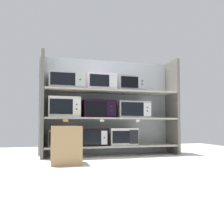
{
  "coord_description": "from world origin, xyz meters",
  "views": [
    {
      "loc": [
        -1.07,
        -4.1,
        0.53
      ],
      "look_at": [
        0.0,
        0.0,
        0.75
      ],
      "focal_mm": 39.18,
      "sensor_mm": 36.0,
      "label": 1
    }
  ],
  "objects_px": {
    "microwave_1": "(92,137)",
    "microwave_4": "(99,109)",
    "microwave_2": "(122,136)",
    "microwave_5": "(132,110)",
    "microwave_3": "(64,107)",
    "shipping_carton": "(66,145)",
    "microwave_7": "(101,83)",
    "microwave_8": "(130,84)",
    "microwave_6": "(67,81)",
    "microwave_0": "(61,138)"
  },
  "relations": [
    {
      "from": "microwave_0",
      "to": "microwave_6",
      "type": "relative_size",
      "value": 0.74
    },
    {
      "from": "microwave_1",
      "to": "shipping_carton",
      "type": "height_order",
      "value": "shipping_carton"
    },
    {
      "from": "shipping_carton",
      "to": "microwave_7",
      "type": "bearing_deg",
      "value": 49.14
    },
    {
      "from": "microwave_3",
      "to": "microwave_7",
      "type": "distance_m",
      "value": 0.76
    },
    {
      "from": "microwave_3",
      "to": "microwave_5",
      "type": "height_order",
      "value": "microwave_3"
    },
    {
      "from": "microwave_1",
      "to": "microwave_6",
      "type": "height_order",
      "value": "microwave_6"
    },
    {
      "from": "microwave_2",
      "to": "microwave_5",
      "type": "relative_size",
      "value": 0.85
    },
    {
      "from": "microwave_2",
      "to": "shipping_carton",
      "type": "xyz_separation_m",
      "value": [
        -1.02,
        -0.73,
        -0.07
      ]
    },
    {
      "from": "microwave_3",
      "to": "microwave_6",
      "type": "bearing_deg",
      "value": -0.2
    },
    {
      "from": "microwave_2",
      "to": "microwave_8",
      "type": "distance_m",
      "value": 0.94
    },
    {
      "from": "microwave_0",
      "to": "microwave_6",
      "type": "xyz_separation_m",
      "value": [
        0.08,
        -0.0,
        0.94
      ]
    },
    {
      "from": "microwave_6",
      "to": "microwave_5",
      "type": "bearing_deg",
      "value": -0.01
    },
    {
      "from": "microwave_4",
      "to": "microwave_8",
      "type": "bearing_deg",
      "value": 0.0
    },
    {
      "from": "microwave_0",
      "to": "microwave_6",
      "type": "bearing_deg",
      "value": -0.13
    },
    {
      "from": "microwave_3",
      "to": "microwave_4",
      "type": "distance_m",
      "value": 0.58
    },
    {
      "from": "shipping_carton",
      "to": "microwave_3",
      "type": "bearing_deg",
      "value": 88.67
    },
    {
      "from": "microwave_6",
      "to": "microwave_7",
      "type": "distance_m",
      "value": 0.58
    },
    {
      "from": "microwave_1",
      "to": "microwave_0",
      "type": "bearing_deg",
      "value": 179.97
    },
    {
      "from": "microwave_1",
      "to": "microwave_4",
      "type": "distance_m",
      "value": 0.49
    },
    {
      "from": "microwave_6",
      "to": "microwave_3",
      "type": "bearing_deg",
      "value": 179.8
    },
    {
      "from": "microwave_1",
      "to": "microwave_8",
      "type": "relative_size",
      "value": 0.96
    },
    {
      "from": "microwave_0",
      "to": "microwave_7",
      "type": "xyz_separation_m",
      "value": [
        0.66,
        -0.0,
        0.94
      ]
    },
    {
      "from": "microwave_0",
      "to": "microwave_3",
      "type": "height_order",
      "value": "microwave_3"
    },
    {
      "from": "microwave_0",
      "to": "microwave_4",
      "type": "bearing_deg",
      "value": -0.01
    },
    {
      "from": "microwave_3",
      "to": "shipping_carton",
      "type": "distance_m",
      "value": 0.92
    },
    {
      "from": "microwave_3",
      "to": "microwave_4",
      "type": "xyz_separation_m",
      "value": [
        0.58,
        -0.0,
        -0.02
      ]
    },
    {
      "from": "microwave_3",
      "to": "microwave_4",
      "type": "height_order",
      "value": "microwave_3"
    },
    {
      "from": "microwave_2",
      "to": "microwave_7",
      "type": "relative_size",
      "value": 1.0
    },
    {
      "from": "microwave_1",
      "to": "microwave_4",
      "type": "height_order",
      "value": "microwave_4"
    },
    {
      "from": "microwave_4",
      "to": "microwave_7",
      "type": "bearing_deg",
      "value": 0.12
    },
    {
      "from": "microwave_6",
      "to": "microwave_7",
      "type": "height_order",
      "value": "microwave_7"
    },
    {
      "from": "microwave_6",
      "to": "shipping_carton",
      "type": "bearing_deg",
      "value": -93.95
    },
    {
      "from": "microwave_4",
      "to": "microwave_2",
      "type": "bearing_deg",
      "value": 0.02
    },
    {
      "from": "microwave_2",
      "to": "microwave_5",
      "type": "xyz_separation_m",
      "value": [
        0.18,
        -0.0,
        0.47
      ]
    },
    {
      "from": "microwave_2",
      "to": "microwave_4",
      "type": "height_order",
      "value": "microwave_4"
    },
    {
      "from": "microwave_5",
      "to": "microwave_8",
      "type": "distance_m",
      "value": 0.46
    },
    {
      "from": "microwave_4",
      "to": "microwave_5",
      "type": "distance_m",
      "value": 0.61
    },
    {
      "from": "microwave_3",
      "to": "shipping_carton",
      "type": "xyz_separation_m",
      "value": [
        -0.02,
        -0.73,
        -0.56
      ]
    },
    {
      "from": "microwave_3",
      "to": "microwave_6",
      "type": "height_order",
      "value": "microwave_6"
    },
    {
      "from": "microwave_0",
      "to": "microwave_2",
      "type": "relative_size",
      "value": 0.88
    },
    {
      "from": "microwave_7",
      "to": "microwave_1",
      "type": "bearing_deg",
      "value": -179.92
    },
    {
      "from": "microwave_5",
      "to": "microwave_6",
      "type": "relative_size",
      "value": 0.98
    },
    {
      "from": "microwave_1",
      "to": "microwave_6",
      "type": "xyz_separation_m",
      "value": [
        -0.43,
        0.0,
        0.94
      ]
    },
    {
      "from": "microwave_7",
      "to": "shipping_carton",
      "type": "bearing_deg",
      "value": -130.86
    },
    {
      "from": "microwave_1",
      "to": "microwave_7",
      "type": "bearing_deg",
      "value": 0.08
    },
    {
      "from": "microwave_4",
      "to": "shipping_carton",
      "type": "xyz_separation_m",
      "value": [
        -0.6,
        -0.73,
        -0.54
      ]
    },
    {
      "from": "microwave_1",
      "to": "microwave_4",
      "type": "relative_size",
      "value": 0.86
    },
    {
      "from": "microwave_4",
      "to": "microwave_5",
      "type": "height_order",
      "value": "microwave_4"
    },
    {
      "from": "microwave_2",
      "to": "microwave_3",
      "type": "xyz_separation_m",
      "value": [
        -1.0,
        -0.0,
        0.49
      ]
    },
    {
      "from": "microwave_3",
      "to": "shipping_carton",
      "type": "relative_size",
      "value": 1.0
    }
  ]
}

